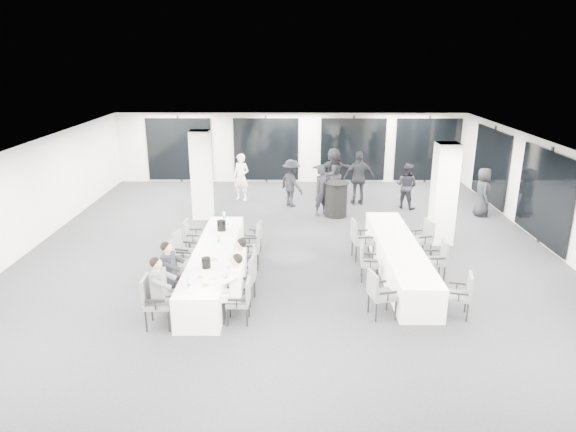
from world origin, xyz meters
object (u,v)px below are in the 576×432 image
Objects in this scene: chair_main_right_fourth at (253,245)px; chair_side_left_mid at (367,260)px; chair_main_right_far at (255,235)px; standing_guest_d at (359,175)px; chair_main_right_mid at (249,265)px; chair_main_right_second at (246,276)px; chair_main_left_fourth at (183,249)px; chair_side_right_far at (423,236)px; chair_main_left_second at (165,283)px; chair_side_right_mid at (438,258)px; banquet_table_main at (214,265)px; standing_guest_a at (322,187)px; ice_bucket_far at (221,226)px; banquet_table_side at (399,258)px; chair_main_left_mid at (177,260)px; cocktail_table at (336,199)px; standing_guest_g at (241,174)px; standing_guest_b at (333,172)px; ice_bucket_near at (206,263)px; standing_guest_h at (407,183)px; standing_guest_c at (292,180)px; chair_main_left_far at (191,235)px; standing_guest_f at (334,167)px; standing_guest_e at (483,189)px; chair_side_left_far at (359,237)px; chair_main_left_near at (154,298)px; chair_side_left_near at (379,291)px; chair_side_right_near at (462,292)px.

chair_side_left_mid is at bearing -105.67° from chair_main_right_fourth.
standing_guest_d is at bearing -23.33° from chair_main_right_far.
chair_main_right_second is at bearing 173.56° from chair_main_right_mid.
chair_side_right_far is at bearing 111.09° from chair_main_left_fourth.
chair_main_left_second is 6.19m from chair_side_right_mid.
banquet_table_main is 5.11× the size of chair_side_right_far.
standing_guest_a is 7.04× the size of ice_bucket_far.
ice_bucket_far is (-3.54, 1.31, 0.39)m from chair_side_left_mid.
chair_main_right_fourth reaches higher than banquet_table_main.
banquet_table_main is 1.00× the size of banquet_table_side.
chair_main_left_mid is at bearing 90.95° from chair_side_right_far.
cocktail_table is 0.59× the size of standing_guest_g.
banquet_table_main is 4.46× the size of cocktail_table.
standing_guest_b is 8.92m from ice_bucket_near.
standing_guest_h is at bearing 38.55° from ice_bucket_far.
ice_bucket_far reaches higher than chair_main_left_second.
chair_main_right_mid is 1.10m from ice_bucket_near.
standing_guest_g reaches higher than standing_guest_c.
chair_main_right_fourth is at bearing 131.92° from standing_guest_c.
chair_main_left_far is 0.47× the size of standing_guest_f.
standing_guest_f is (-1.84, 7.72, 0.44)m from chair_side_right_mid.
chair_main_right_fourth reaches higher than chair_side_right_far.
cocktail_table is 5.25m from chair_main_left_far.
chair_main_right_mid is 8.94m from standing_guest_e.
chair_side_left_mid is 1.26m from chair_side_left_far.
banquet_table_side is at bearing 101.59° from chair_main_left_mid.
chair_main_left_fourth reaches higher than chair_side_left_mid.
chair_main_right_far is at bearing -126.53° from cocktail_table.
standing_guest_g is at bearing 29.59° from standing_guest_c.
standing_guest_b reaches higher than chair_main_right_second.
chair_main_left_near is at bearing -153.74° from banquet_table_side.
chair_side_left_far is 6.57m from standing_guest_g.
banquet_table_main is at bearing 49.99° from standing_guest_d.
cocktail_table reaches higher than chair_main_left_far.
standing_guest_d is (3.29, 4.63, 0.57)m from chair_main_right_far.
chair_main_left_mid is at bearing 12.11° from chair_main_left_fourth.
chair_main_right_second is 1.21× the size of chair_side_left_mid.
chair_main_right_mid is 0.99× the size of chair_side_right_mid.
banquet_table_main is at bearing -159.29° from standing_guest_a.
standing_guest_g is at bearing -170.94° from chair_side_left_near.
chair_side_right_far is at bearing 121.36° from standing_guest_h.
chair_main_left_second is 9.11m from standing_guest_d.
chair_side_right_near reaches higher than chair_main_left_second.
standing_guest_c is (0.95, 6.46, 0.38)m from chair_main_right_mid.
chair_main_left_second is (-0.83, -1.31, 0.15)m from banquet_table_main.
chair_main_left_far is (-0.83, 1.61, 0.15)m from banquet_table_main.
ice_bucket_far is (0.85, 3.48, 0.29)m from chair_main_left_near.
banquet_table_side is 5.24× the size of chair_side_right_mid.
chair_main_right_second is 4.52m from chair_side_right_mid.
chair_main_left_far is at bearing 111.61° from standing_guest_c.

